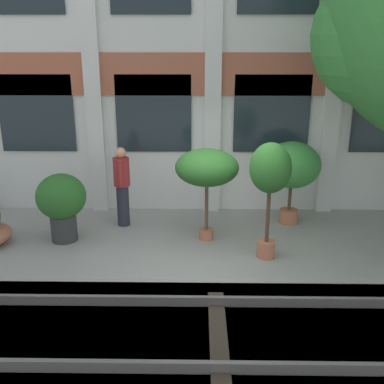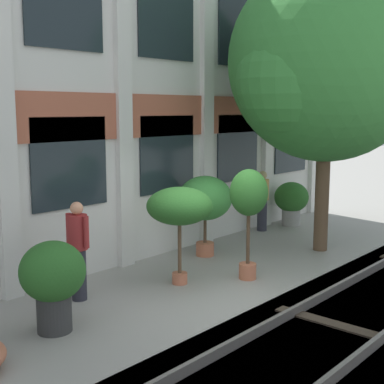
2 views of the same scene
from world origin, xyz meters
name	(u,v)px [view 2 (image 2 of 2)]	position (x,y,z in m)	size (l,w,h in m)	color
ground_plane	(222,292)	(0.00, 0.00, 0.00)	(80.00, 80.00, 0.00)	gray
apartment_facade	(113,77)	(0.00, 2.85, 3.89)	(16.04, 0.64, 7.80)	silver
rail_tracks	(339,334)	(0.00, -2.25, -0.13)	(23.68, 2.80, 0.43)	#5B5449
broadleaf_tree	(327,66)	(3.81, 0.11, 4.17)	(4.60, 4.38, 6.51)	brown
potted_plant_tall_urn	(249,198)	(0.94, 0.12, 1.57)	(0.73, 0.73, 2.13)	#B76647
potted_plant_low_pan	(179,207)	(-0.14, 0.90, 1.46)	(1.22, 1.22, 1.83)	#B76647
potted_plant_ribbed_drum	(53,277)	(-2.96, 0.81, 0.82)	(0.96, 0.96, 1.36)	#333333
potted_plant_terracotta_small	(205,200)	(1.67, 1.81, 1.26)	(1.19, 1.19, 1.79)	#B76647
potted_plant_glazed_jar	(291,200)	(5.70, 2.03, 0.73)	(0.96, 0.96, 1.23)	gray
resident_by_doorway	(262,199)	(4.59, 2.26, 0.87)	(0.43, 0.36, 1.62)	#282833
resident_watching_tracks	(78,248)	(-1.91, 1.61, 0.92)	(0.34, 0.53, 1.71)	#282833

